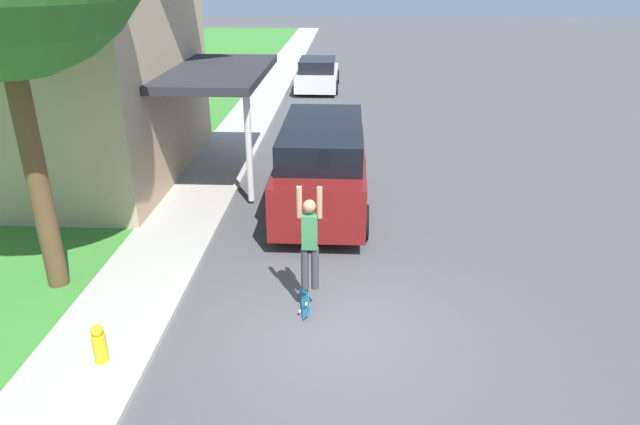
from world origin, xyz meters
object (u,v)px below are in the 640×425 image
at_px(car_down_street, 318,74).
at_px(skateboard, 305,299).
at_px(suv_parked, 322,165).
at_px(skateboarder, 310,238).
at_px(fire_hydrant, 99,344).

bearing_deg(car_down_street, skateboard, -87.49).
bearing_deg(suv_parked, skateboarder, -89.95).
height_order(skateboard, fire_hydrant, fire_hydrant).
relative_size(car_down_street, fire_hydrant, 7.18).
height_order(suv_parked, skateboard, suv_parked).
distance_m(skateboard, fire_hydrant, 3.32).
xyz_separation_m(suv_parked, skateboard, (-0.09, -4.34, -0.94)).
height_order(skateboarder, fire_hydrant, skateboarder).
bearing_deg(skateboarder, fire_hydrant, -150.19).
relative_size(suv_parked, fire_hydrant, 7.99).
distance_m(suv_parked, fire_hydrant, 6.75).
bearing_deg(skateboarder, car_down_street, 92.80).
bearing_deg(suv_parked, fire_hydrant, -115.91).
relative_size(suv_parked, skateboard, 6.00).
bearing_deg(skateboard, fire_hydrant, -149.07).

